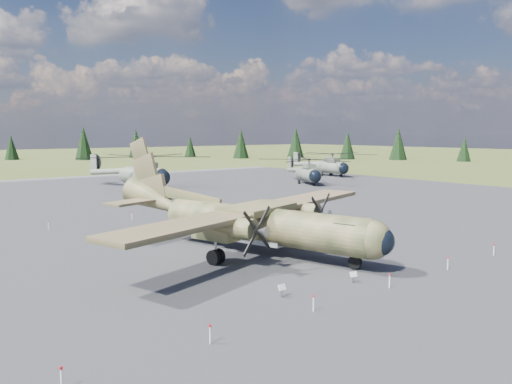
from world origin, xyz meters
TOP-DOWN VIEW (x-y plane):
  - ground at (0.00, 0.00)m, footprint 500.00×500.00m
  - apron at (0.00, 10.00)m, footprint 120.00×120.00m
  - transport_plane at (1.07, -1.50)m, footprint 26.49×23.66m
  - helicopter_near at (13.46, 41.18)m, footprint 25.52×26.17m
  - helicopter_mid at (38.37, 30.26)m, footprint 22.64×22.64m
  - helicopter_far at (53.23, 39.10)m, footprint 18.82×21.73m
  - info_placard_left at (-3.79, -10.93)m, footprint 0.47×0.21m
  - info_placard_right at (1.12, -11.62)m, footprint 0.48×0.29m
  - barrier_fence at (-0.46, -0.08)m, footprint 33.12×29.62m
  - treeline at (-2.20, 2.79)m, footprint 288.59×293.81m

SIDE VIEW (x-z plane):
  - ground at x=0.00m, z-range 0.00..0.00m
  - apron at x=0.00m, z-range -0.02..0.02m
  - info_placard_right at x=1.12m, z-range 0.12..0.82m
  - info_placard_left at x=-3.79m, z-range 0.12..0.85m
  - barrier_fence at x=-0.46m, z-range 0.08..0.93m
  - transport_plane at x=1.07m, z-range -1.88..6.95m
  - helicopter_mid at x=38.37m, z-range 0.91..5.26m
  - helicopter_far at x=53.23m, z-range 0.96..5.57m
  - helicopter_near at x=13.46m, z-range 1.09..6.28m
  - treeline at x=-2.20m, z-range -0.67..10.31m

